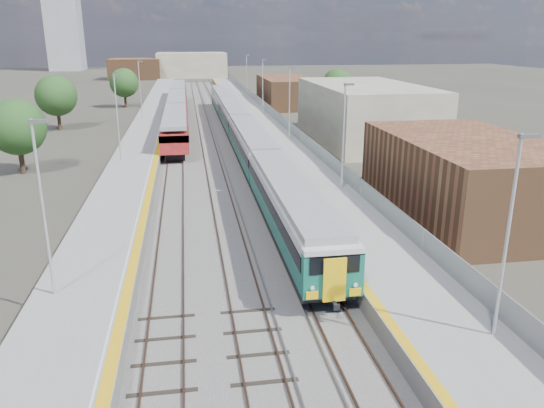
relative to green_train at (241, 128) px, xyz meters
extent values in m
plane|color=#47443A|center=(-1.50, 7.00, -2.08)|extent=(320.00, 320.00, 0.00)
cube|color=#565451|center=(-3.75, 9.50, -2.05)|extent=(10.50, 155.00, 0.06)
cube|color=#4C3323|center=(-0.72, 12.00, -1.97)|extent=(0.07, 160.00, 0.14)
cube|color=#4C3323|center=(0.72, 12.00, -1.97)|extent=(0.07, 160.00, 0.14)
cube|color=#4C3323|center=(-4.22, 12.00, -1.97)|extent=(0.07, 160.00, 0.14)
cube|color=#4C3323|center=(-2.78, 12.00, -1.97)|extent=(0.07, 160.00, 0.14)
cube|color=#4C3323|center=(-7.72, 12.00, -1.97)|extent=(0.07, 160.00, 0.14)
cube|color=#4C3323|center=(-6.28, 12.00, -1.97)|extent=(0.07, 160.00, 0.14)
cube|color=gray|center=(-1.05, 12.00, -1.98)|extent=(0.08, 160.00, 0.10)
cube|color=gray|center=(-2.45, 12.00, -1.98)|extent=(0.08, 160.00, 0.10)
cube|color=slate|center=(3.75, 9.50, -1.58)|extent=(4.70, 155.00, 1.00)
cube|color=gray|center=(3.75, 9.50, -1.07)|extent=(4.70, 155.00, 0.03)
cube|color=gold|center=(1.65, 9.50, -1.05)|extent=(0.40, 155.00, 0.01)
cube|color=gray|center=(5.95, 9.50, -0.48)|extent=(0.06, 155.00, 1.20)
cylinder|color=#9EA0A3|center=(5.10, -41.00, 2.69)|extent=(0.12, 0.12, 7.50)
cube|color=#4C4C4F|center=(5.35, -41.00, 6.34)|extent=(0.70, 0.18, 0.14)
cylinder|color=#9EA0A3|center=(5.10, -21.00, 2.69)|extent=(0.12, 0.12, 7.50)
cube|color=#4C4C4F|center=(5.35, -21.00, 6.34)|extent=(0.70, 0.18, 0.14)
cylinder|color=#9EA0A3|center=(5.10, -1.00, 2.69)|extent=(0.12, 0.12, 7.50)
cube|color=#4C4C4F|center=(5.35, -1.00, 6.34)|extent=(0.70, 0.18, 0.14)
cylinder|color=#9EA0A3|center=(5.10, 19.00, 2.69)|extent=(0.12, 0.12, 7.50)
cube|color=#4C4C4F|center=(5.35, 19.00, 6.34)|extent=(0.70, 0.18, 0.14)
cylinder|color=#9EA0A3|center=(5.10, 39.00, 2.69)|extent=(0.12, 0.12, 7.50)
cube|color=#4C4C4F|center=(5.35, 39.00, 6.34)|extent=(0.70, 0.18, 0.14)
cube|color=slate|center=(-10.55, 9.50, -1.58)|extent=(4.30, 155.00, 1.00)
cube|color=gray|center=(-10.55, 9.50, -1.07)|extent=(4.30, 155.00, 0.03)
cube|color=gold|center=(-8.65, 9.50, -1.05)|extent=(0.45, 155.00, 0.01)
cube|color=silver|center=(-9.00, 9.50, -1.05)|extent=(0.08, 155.00, 0.01)
cylinder|color=#9EA0A3|center=(-11.70, -35.00, 2.69)|extent=(0.12, 0.12, 7.50)
cube|color=#4C4C4F|center=(-11.45, -35.00, 6.34)|extent=(0.70, 0.18, 0.14)
cylinder|color=#9EA0A3|center=(-11.70, -9.00, 2.69)|extent=(0.12, 0.12, 7.50)
cube|color=#4C4C4F|center=(-11.45, -9.00, 6.34)|extent=(0.70, 0.18, 0.14)
cylinder|color=#9EA0A3|center=(-11.70, 17.00, 2.69)|extent=(0.12, 0.12, 7.50)
cube|color=#4C4C4F|center=(-11.45, 17.00, 6.34)|extent=(0.70, 0.18, 0.14)
cube|color=brown|center=(12.50, -25.00, 0.52)|extent=(9.00, 16.00, 5.20)
cube|color=gray|center=(14.50, 2.00, 1.12)|extent=(11.00, 22.00, 6.40)
cube|color=brown|center=(11.50, 35.00, 0.32)|extent=(8.00, 18.00, 4.80)
cube|color=gray|center=(-3.50, 107.00, 1.42)|extent=(20.00, 14.00, 7.00)
cube|color=brown|center=(-19.50, 102.00, 0.72)|extent=(14.00, 12.00, 5.60)
cube|color=gray|center=(-46.50, 147.00, 17.92)|extent=(11.00, 11.00, 40.00)
cube|color=black|center=(0.00, -27.75, -1.26)|extent=(2.53, 18.14, 0.43)
cube|color=#125F55|center=(0.00, -27.75, -0.51)|extent=(2.62, 18.14, 1.06)
cube|color=black|center=(0.00, -27.75, 0.32)|extent=(2.68, 18.14, 0.73)
cube|color=#BCBEBE|center=(0.00, -27.75, 0.90)|extent=(2.62, 18.14, 0.45)
cube|color=gray|center=(0.00, -27.75, 1.29)|extent=(2.33, 18.14, 0.37)
cube|color=black|center=(0.00, -9.12, -1.26)|extent=(2.53, 18.14, 0.43)
cube|color=#125F55|center=(0.00, -9.12, -0.51)|extent=(2.62, 18.14, 1.06)
cube|color=black|center=(0.00, -9.12, 0.32)|extent=(2.68, 18.14, 0.73)
cube|color=#BCBEBE|center=(0.00, -9.12, 0.90)|extent=(2.62, 18.14, 0.45)
cube|color=gray|center=(0.00, -9.12, 1.29)|extent=(2.33, 18.14, 0.37)
cube|color=black|center=(0.00, 9.52, -1.26)|extent=(2.53, 18.14, 0.43)
cube|color=#125F55|center=(0.00, 9.52, -0.51)|extent=(2.62, 18.14, 1.06)
cube|color=black|center=(0.00, 9.52, 0.32)|extent=(2.68, 18.14, 0.73)
cube|color=#BCBEBE|center=(0.00, 9.52, 0.90)|extent=(2.62, 18.14, 0.45)
cube|color=gray|center=(0.00, 9.52, 1.29)|extent=(2.33, 18.14, 0.37)
cube|color=black|center=(0.00, 28.16, -1.26)|extent=(2.53, 18.14, 0.43)
cube|color=#125F55|center=(0.00, 28.16, -0.51)|extent=(2.62, 18.14, 1.06)
cube|color=black|center=(0.00, 28.16, 0.32)|extent=(2.68, 18.14, 0.73)
cube|color=#BCBEBE|center=(0.00, 28.16, 0.90)|extent=(2.62, 18.14, 0.45)
cube|color=gray|center=(0.00, 28.16, 1.29)|extent=(2.33, 18.14, 0.37)
cube|color=#125F55|center=(0.00, -37.05, -0.08)|extent=(2.60, 0.56, 1.95)
cube|color=black|center=(0.00, -37.34, 0.48)|extent=(2.14, 0.06, 0.74)
cube|color=yellow|center=(0.00, -37.40, -0.17)|extent=(0.98, 0.09, 1.95)
cube|color=black|center=(-7.00, 1.66, -1.62)|extent=(1.85, 15.70, 0.64)
cube|color=maroon|center=(-7.00, 1.66, -0.08)|extent=(2.72, 18.47, 1.94)
cube|color=black|center=(-7.00, 1.66, 0.40)|extent=(2.78, 18.47, 0.68)
cube|color=gray|center=(-7.00, 1.66, 1.37)|extent=(2.43, 18.47, 0.39)
cube|color=black|center=(-7.00, 20.63, -1.62)|extent=(1.85, 15.70, 0.64)
cube|color=maroon|center=(-7.00, 20.63, -0.08)|extent=(2.72, 18.47, 1.94)
cube|color=black|center=(-7.00, 20.63, 0.40)|extent=(2.78, 18.47, 0.68)
cube|color=gray|center=(-7.00, 20.63, 1.37)|extent=(2.43, 18.47, 0.39)
cube|color=black|center=(-7.00, 39.60, -1.62)|extent=(1.85, 15.70, 0.64)
cube|color=maroon|center=(-7.00, 39.60, -0.08)|extent=(2.72, 18.47, 1.94)
cube|color=black|center=(-7.00, 39.60, 0.40)|extent=(2.78, 18.47, 0.68)
cube|color=gray|center=(-7.00, 39.60, 1.37)|extent=(2.43, 18.47, 0.39)
cylinder|color=#382619|center=(-20.17, -8.51, -0.93)|extent=(0.44, 0.44, 2.29)
sphere|color=#23461A|center=(-20.17, -8.51, 2.05)|extent=(4.83, 4.83, 4.83)
cylinder|color=#382619|center=(-21.94, 14.82, -0.86)|extent=(0.44, 0.44, 2.44)
sphere|color=#23461A|center=(-21.94, 14.82, 2.33)|extent=(5.16, 5.16, 5.16)
cylinder|color=#382619|center=(-15.88, 37.09, -0.94)|extent=(0.44, 0.44, 2.28)
sphere|color=#23461A|center=(-15.88, 37.09, 2.04)|extent=(4.81, 4.81, 4.81)
cylinder|color=#382619|center=(18.72, 28.58, -0.93)|extent=(0.44, 0.44, 2.30)
sphere|color=#23461A|center=(18.72, 28.58, 2.08)|extent=(4.86, 4.86, 4.86)
camera|label=1|loc=(-5.74, -56.72, 9.47)|focal=35.00mm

